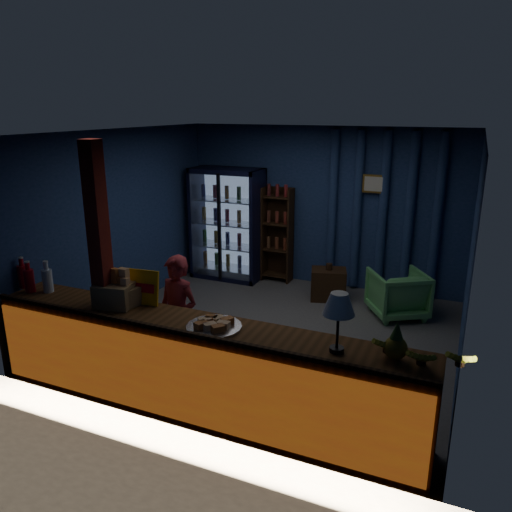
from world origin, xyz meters
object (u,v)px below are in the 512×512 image
(shopkeeper, at_px, (178,318))
(green_chair, at_px, (398,294))
(pastry_tray, at_px, (214,326))
(table_lamp, at_px, (339,306))

(shopkeeper, xyz_separation_m, green_chair, (1.96, 2.65, -0.36))
(green_chair, xyz_separation_m, pastry_tray, (-1.21, -3.22, 0.64))
(shopkeeper, distance_m, green_chair, 3.32)
(green_chair, bearing_deg, table_lamp, 56.68)
(green_chair, height_order, table_lamp, table_lamp)
(pastry_tray, bearing_deg, table_lamp, 0.37)
(pastry_tray, bearing_deg, green_chair, 69.50)
(pastry_tray, height_order, table_lamp, table_lamp)
(shopkeeper, height_order, green_chair, shopkeeper)
(green_chair, distance_m, table_lamp, 3.38)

